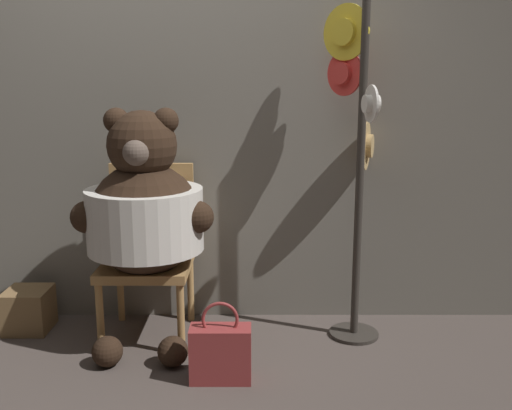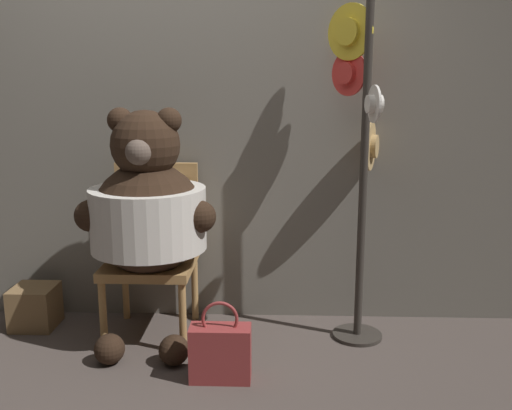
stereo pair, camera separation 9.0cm
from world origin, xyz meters
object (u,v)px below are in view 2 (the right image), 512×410
object	(u,v)px
handbag_on_ground	(220,352)
chair	(153,246)
teddy_bear	(148,211)
hat_display_rack	(360,146)

from	to	relation	value
handbag_on_ground	chair	bearing A→B (deg)	126.84
chair	teddy_bear	distance (m)	0.30
chair	hat_display_rack	bearing A→B (deg)	-1.31
hat_display_rack	handbag_on_ground	size ratio (longest dim) A/B	4.55
teddy_bear	hat_display_rack	xyz separation A→B (m)	(1.14, 0.15, 0.34)
chair	hat_display_rack	world-z (taller)	hat_display_rack
hat_display_rack	teddy_bear	bearing A→B (deg)	-172.58
hat_display_rack	handbag_on_ground	bearing A→B (deg)	-142.18
teddy_bear	hat_display_rack	bearing A→B (deg)	7.42
chair	teddy_bear	xyz separation A→B (m)	(0.02, -0.18, 0.24)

